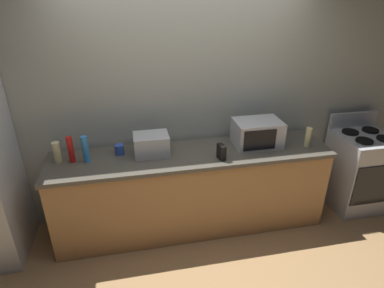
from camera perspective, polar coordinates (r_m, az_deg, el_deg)
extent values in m
plane|color=#A87F51|center=(3.47, 1.40, -17.95)|extent=(8.00, 8.00, 0.00)
cube|color=#9EA399|center=(3.46, -1.38, 8.15)|extent=(6.40, 0.10, 2.70)
cube|color=#B27F4C|center=(3.50, 0.00, -8.41)|extent=(2.80, 0.60, 0.86)
cube|color=#514C42|center=(3.27, 0.00, -1.89)|extent=(2.84, 0.64, 0.04)
cube|color=#B7BABF|center=(4.30, 27.15, -4.24)|extent=(0.60, 0.60, 0.90)
cube|color=black|center=(4.11, 29.64, -6.27)|extent=(0.55, 0.02, 0.48)
cube|color=#B7BABF|center=(4.29, 26.42, 3.85)|extent=(0.60, 0.04, 0.18)
cylinder|color=black|center=(3.95, 28.02, 0.50)|extent=(0.18, 0.18, 0.02)
cylinder|color=black|center=(4.12, 26.04, 1.91)|extent=(0.18, 0.18, 0.02)
cylinder|color=black|center=(4.28, 28.83, 2.15)|extent=(0.18, 0.18, 0.02)
cube|color=#B7BABF|center=(3.44, 11.36, 1.91)|extent=(0.48, 0.34, 0.27)
cube|color=black|center=(3.28, 11.84, 0.64)|extent=(0.34, 0.01, 0.21)
cube|color=#B7BABF|center=(3.22, -7.15, -0.08)|extent=(0.34, 0.26, 0.21)
cube|color=black|center=(3.13, 5.19, -1.41)|extent=(0.07, 0.12, 0.15)
cylinder|color=beige|center=(3.57, 19.69, 1.16)|extent=(0.06, 0.06, 0.21)
cylinder|color=beige|center=(3.31, -22.63, -1.32)|extent=(0.07, 0.07, 0.20)
cylinder|color=red|center=(3.25, -20.52, -0.92)|extent=(0.06, 0.06, 0.26)
cylinder|color=#338CE5|center=(3.21, -18.20, -0.86)|extent=(0.06, 0.06, 0.26)
cylinder|color=#2D4CB2|center=(3.30, -12.62, -0.94)|extent=(0.09, 0.09, 0.10)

